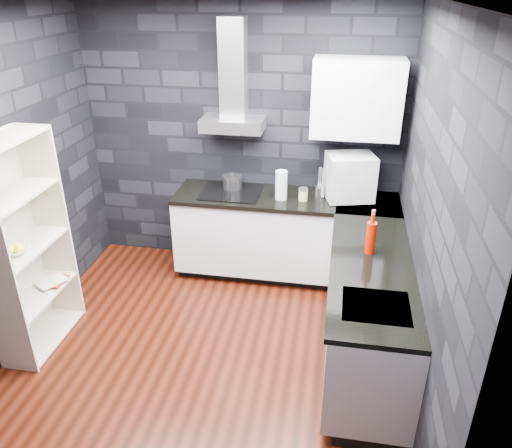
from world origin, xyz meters
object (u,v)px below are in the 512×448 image
(red_bottle, at_px, (371,238))
(appliance_garage, at_px, (350,177))
(glass_vase, at_px, (281,185))
(utensil_crock, at_px, (320,193))
(fruit_bowl, at_px, (16,251))
(bookshelf, at_px, (25,248))
(pot, at_px, (232,183))
(storage_jar, at_px, (303,195))

(red_bottle, bearing_deg, appliance_garage, 99.56)
(glass_vase, bearing_deg, utensil_crock, 11.47)
(red_bottle, bearing_deg, fruit_bowl, -169.26)
(glass_vase, distance_m, red_bottle, 1.23)
(utensil_crock, bearing_deg, appliance_garage, 8.66)
(fruit_bowl, bearing_deg, bookshelf, 90.00)
(appliance_garage, bearing_deg, pot, 162.55)
(red_bottle, relative_size, fruit_bowl, 1.35)
(appliance_garage, height_order, fruit_bowl, appliance_garage)
(pot, distance_m, storage_jar, 0.74)
(pot, xyz_separation_m, storage_jar, (0.73, -0.15, -0.02))
(pot, bearing_deg, bookshelf, -132.51)
(glass_vase, distance_m, appliance_garage, 0.66)
(pot, bearing_deg, appliance_garage, -2.08)
(storage_jar, distance_m, bookshelf, 2.48)
(appliance_garage, height_order, bookshelf, bookshelf)
(red_bottle, height_order, fruit_bowl, red_bottle)
(appliance_garage, bearing_deg, utensil_crock, 173.29)
(pot, bearing_deg, utensil_crock, -5.44)
(fruit_bowl, bearing_deg, appliance_garage, 31.64)
(bookshelf, bearing_deg, red_bottle, 6.80)
(pot, height_order, glass_vase, glass_vase)
(fruit_bowl, bearing_deg, glass_vase, 37.39)
(glass_vase, height_order, fruit_bowl, glass_vase)
(utensil_crock, distance_m, red_bottle, 1.10)
(glass_vase, relative_size, utensil_crock, 2.35)
(red_bottle, xyz_separation_m, bookshelf, (-2.69, -0.40, -0.13))
(storage_jar, distance_m, red_bottle, 1.11)
(storage_jar, bearing_deg, glass_vase, -178.53)
(glass_vase, bearing_deg, bookshelf, -144.73)
(glass_vase, height_order, appliance_garage, appliance_garage)
(storage_jar, relative_size, utensil_crock, 0.88)
(pot, xyz_separation_m, fruit_bowl, (-1.36, -1.59, -0.03))
(fruit_bowl, bearing_deg, utensil_crock, 33.94)
(storage_jar, bearing_deg, fruit_bowl, -145.43)
(utensil_crock, xyz_separation_m, fruit_bowl, (-2.24, -1.51, -0.02))
(appliance_garage, xyz_separation_m, fruit_bowl, (-2.52, -1.55, -0.19))
(red_bottle, bearing_deg, bookshelf, -171.47)
(storage_jar, height_order, fruit_bowl, storage_jar)
(utensil_crock, xyz_separation_m, appliance_garage, (0.27, 0.04, 0.16))
(bookshelf, bearing_deg, appliance_garage, 28.11)
(pot, xyz_separation_m, glass_vase, (0.52, -0.16, 0.07))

